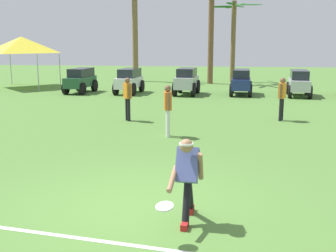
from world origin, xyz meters
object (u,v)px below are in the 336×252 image
Objects in this scene: teammate_midfield at (128,95)px; parked_car_slot_e at (299,82)px; frisbee_thrower at (187,175)px; parked_car_slot_c at (187,81)px; teammate_near_sideline at (282,95)px; parked_car_slot_d at (241,81)px; parked_car_slot_a at (81,80)px; parked_car_slot_b at (129,80)px; palm_tree_far_left at (135,22)px; palm_tree_right_of_centre at (234,33)px; event_tent at (22,45)px; palm_tree_left_of_centre at (211,26)px; teammate_deep at (168,106)px; frisbee_in_flight at (165,206)px.

teammate_midfield is 0.63× the size of parked_car_slot_e.
parked_car_slot_c is at bearing 94.58° from frisbee_thrower.
parked_car_slot_d is (-1.11, 7.27, -0.22)m from teammate_near_sideline.
parked_car_slot_a is 2.73m from parked_car_slot_b.
palm_tree_right_of_centre is (6.81, 0.38, -0.70)m from palm_tree_far_left.
palm_tree_right_of_centre is (8.50, 7.37, 2.63)m from parked_car_slot_a.
event_tent is at bearing 131.14° from teammate_midfield.
frisbee_thrower is 0.90× the size of teammate_near_sideline.
parked_car_slot_c is at bearing -12.63° from event_tent.
palm_tree_far_left is (-10.02, 7.06, 3.34)m from parked_car_slot_e.
palm_tree_far_left is at bearing 167.77° from palm_tree_left_of_centre.
palm_tree_far_left is at bearing 120.54° from parked_car_slot_c.
event_tent is at bearing 130.33° from teammate_deep.
palm_tree_right_of_centre reaches higher than teammate_deep.
teammate_near_sideline is at bearing -33.14° from event_tent.
event_tent is at bearing 153.31° from parked_car_slot_a.
teammate_midfield is at bearing 105.51° from frisbee_in_flight.
parked_car_slot_b is (2.73, 0.05, 0.00)m from parked_car_slot_a.
parked_car_slot_e is at bearing 74.14° from frisbee_in_flight.
parked_car_slot_b is at bearing 0.96° from parked_car_slot_a.
palm_tree_far_left is 2.03× the size of event_tent.
teammate_near_sideline is at bearing -81.35° from parked_car_slot_d.
teammate_midfield is 13.35m from event_tent.
teammate_deep is (-3.76, -3.04, 0.00)m from teammate_near_sideline.
teammate_midfield is at bearing -79.74° from palm_tree_far_left.
teammate_near_sideline reaches higher than parked_car_slot_b.
palm_tree_far_left is (-5.48, 23.19, 3.27)m from frisbee_thrower.
teammate_midfield is at bearing 108.45° from frisbee_thrower.
palm_tree_left_of_centre reaches higher than parked_car_slot_c.
teammate_deep is at bearing -75.53° from palm_tree_far_left.
parked_car_slot_e is at bearing -7.96° from event_tent.
teammate_near_sideline is at bearing -77.39° from palm_tree_left_of_centre.
parked_car_slot_d is 0.39× the size of palm_tree_left_of_centre.
parked_car_slot_c is at bearing 93.50° from frisbee_in_flight.
parked_car_slot_a is at bearing 179.70° from parked_car_slot_e.
parked_car_slot_c is 0.39× the size of palm_tree_left_of_centre.
parked_car_slot_c is at bearing -59.46° from palm_tree_far_left.
palm_tree_far_left is at bearing 144.86° from parked_car_slot_e.
frisbee_in_flight is at bearing -83.31° from teammate_deep.
frisbee_thrower is 0.90× the size of teammate_deep.
parked_car_slot_a is 1.02× the size of parked_car_slot_c.
parked_car_slot_b is 0.39× the size of palm_tree_left_of_centre.
parked_car_slot_a is at bearing 178.94° from parked_car_slot_c.
parked_car_slot_c reaches higher than parked_car_slot_a.
parked_car_slot_b is 1.01× the size of parked_car_slot_d.
teammate_near_sideline is 1.00× the size of teammate_deep.
parked_car_slot_e is 0.45× the size of palm_tree_right_of_centre.
frisbee_in_flight is 0.14× the size of parked_car_slot_d.
palm_tree_left_of_centre reaches higher than teammate_midfield.
parked_car_slot_a and parked_car_slot_d have the same top height.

